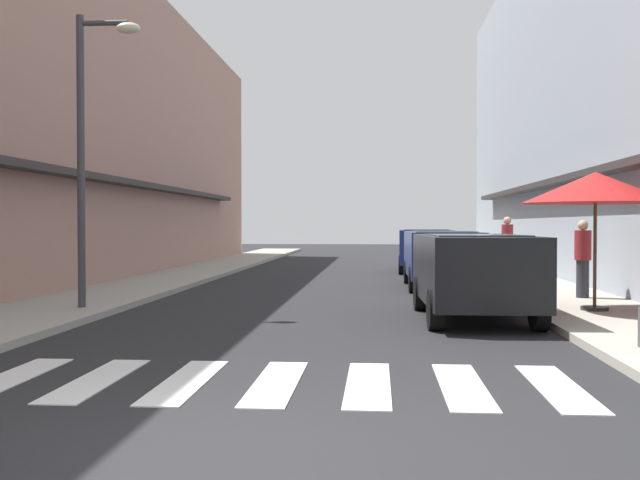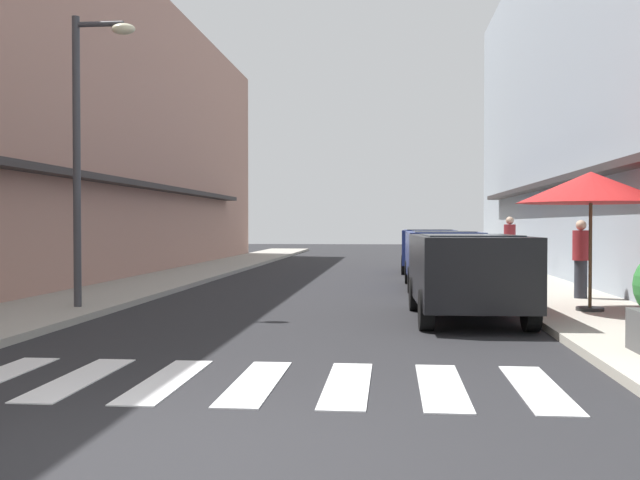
% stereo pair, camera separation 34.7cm
% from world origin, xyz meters
% --- Properties ---
extents(ground_plane, '(81.74, 81.74, 0.00)m').
position_xyz_m(ground_plane, '(0.00, 14.86, 0.00)').
color(ground_plane, '#232326').
extents(sidewalk_left, '(2.40, 52.02, 0.12)m').
position_xyz_m(sidewalk_left, '(-4.94, 14.86, 0.06)').
color(sidewalk_left, '#9E998E').
rests_on(sidewalk_left, ground_plane).
extents(sidewalk_right, '(2.40, 52.02, 0.12)m').
position_xyz_m(sidewalk_right, '(4.94, 14.86, 0.06)').
color(sidewalk_right, '#ADA899').
rests_on(sidewalk_right, ground_plane).
extents(building_row_left, '(5.50, 35.44, 9.29)m').
position_xyz_m(building_row_left, '(-8.63, 15.72, 4.64)').
color(building_row_left, '#A87A6B').
rests_on(building_row_left, ground_plane).
extents(crosswalk, '(6.15, 2.20, 0.01)m').
position_xyz_m(crosswalk, '(-0.00, 2.41, 0.01)').
color(crosswalk, silver).
rests_on(crosswalk, ground_plane).
extents(parked_car_near, '(1.91, 4.08, 1.47)m').
position_xyz_m(parked_car_near, '(2.69, 7.68, 0.92)').
color(parked_car_near, black).
rests_on(parked_car_near, ground_plane).
extents(parked_car_mid, '(1.83, 4.30, 1.47)m').
position_xyz_m(parked_car_mid, '(2.69, 13.98, 0.92)').
color(parked_car_mid, navy).
rests_on(parked_car_mid, ground_plane).
extents(parked_car_far, '(1.94, 4.14, 1.47)m').
position_xyz_m(parked_car_far, '(2.69, 20.37, 0.92)').
color(parked_car_far, navy).
rests_on(parked_car_far, ground_plane).
extents(street_lamp, '(1.19, 0.28, 5.34)m').
position_xyz_m(street_lamp, '(-4.19, 8.03, 3.38)').
color(street_lamp, '#38383D').
rests_on(street_lamp, sidewalk_left).
extents(cafe_umbrella, '(2.57, 2.57, 2.45)m').
position_xyz_m(cafe_umbrella, '(4.89, 8.28, 2.28)').
color(cafe_umbrella, '#262626').
rests_on(cafe_umbrella, sidewalk_right).
extents(pedestrian_walking_near, '(0.34, 0.34, 1.61)m').
position_xyz_m(pedestrian_walking_near, '(5.29, 10.53, 0.96)').
color(pedestrian_walking_near, '#282B33').
rests_on(pedestrian_walking_near, sidewalk_right).
extents(pedestrian_walking_far, '(0.34, 0.34, 1.75)m').
position_xyz_m(pedestrian_walking_far, '(4.88, 17.12, 1.04)').
color(pedestrian_walking_far, '#282B33').
rests_on(pedestrian_walking_far, sidewalk_right).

